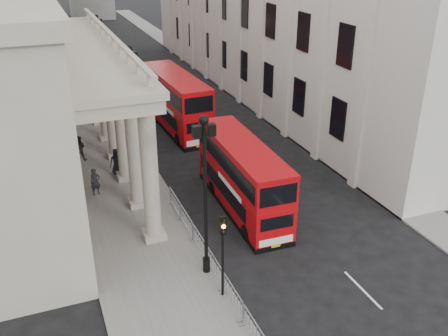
# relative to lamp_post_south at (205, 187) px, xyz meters

# --- Properties ---
(ground) EXTENTS (260.00, 260.00, 0.00)m
(ground) POSITION_rel_lamp_post_south_xyz_m (0.60, -4.00, -4.91)
(ground) COLOR black
(ground) RESTS_ON ground
(sidewalk_west) EXTENTS (6.00, 140.00, 0.12)m
(sidewalk_west) POSITION_rel_lamp_post_south_xyz_m (-2.40, 26.00, -4.85)
(sidewalk_west) COLOR slate
(sidewalk_west) RESTS_ON ground
(sidewalk_east) EXTENTS (3.00, 140.00, 0.12)m
(sidewalk_east) POSITION_rel_lamp_post_south_xyz_m (14.10, 26.00, -4.85)
(sidewalk_east) COLOR slate
(sidewalk_east) RESTS_ON ground
(kerb) EXTENTS (0.20, 140.00, 0.14)m
(kerb) POSITION_rel_lamp_post_south_xyz_m (0.55, 26.00, -4.84)
(kerb) COLOR slate
(kerb) RESTS_ON ground
(lamp_post_south) EXTENTS (1.05, 0.44, 8.32)m
(lamp_post_south) POSITION_rel_lamp_post_south_xyz_m (0.00, 0.00, 0.00)
(lamp_post_south) COLOR black
(lamp_post_south) RESTS_ON sidewalk_west
(lamp_post_mid) EXTENTS (1.05, 0.44, 8.32)m
(lamp_post_mid) POSITION_rel_lamp_post_south_xyz_m (0.00, 16.00, 0.00)
(lamp_post_mid) COLOR black
(lamp_post_mid) RESTS_ON sidewalk_west
(lamp_post_north) EXTENTS (1.05, 0.44, 8.32)m
(lamp_post_north) POSITION_rel_lamp_post_south_xyz_m (0.00, 32.00, 0.00)
(lamp_post_north) COLOR black
(lamp_post_north) RESTS_ON sidewalk_west
(traffic_light) EXTENTS (0.28, 0.33, 4.30)m
(traffic_light) POSITION_rel_lamp_post_south_xyz_m (0.10, -2.02, -1.80)
(traffic_light) COLOR black
(traffic_light) RESTS_ON sidewalk_west
(crowd_barriers) EXTENTS (0.50, 18.75, 1.10)m
(crowd_barriers) POSITION_rel_lamp_post_south_xyz_m (0.25, -1.77, -4.24)
(crowd_barriers) COLOR gray
(crowd_barriers) RESTS_ON sidewalk_west
(bus_near) EXTENTS (2.70, 10.11, 4.34)m
(bus_near) POSITION_rel_lamp_post_south_xyz_m (4.29, 5.48, -2.64)
(bus_near) COLOR #B2080C
(bus_near) RESTS_ON ground
(bus_far) EXTENTS (3.15, 11.19, 4.78)m
(bus_far) POSITION_rel_lamp_post_south_xyz_m (4.56, 20.65, -2.41)
(bus_far) COLOR #C0080D
(bus_far) RESTS_ON ground
(pedestrian_a) EXTENTS (0.75, 0.58, 1.82)m
(pedestrian_a) POSITION_rel_lamp_post_south_xyz_m (-3.97, 10.35, -3.88)
(pedestrian_a) COLOR black
(pedestrian_a) RESTS_ON sidewalk_west
(pedestrian_b) EXTENTS (1.09, 0.94, 1.93)m
(pedestrian_b) POSITION_rel_lamp_post_south_xyz_m (-4.29, 16.32, -3.83)
(pedestrian_b) COLOR black
(pedestrian_b) RESTS_ON sidewalk_west
(pedestrian_c) EXTENTS (0.97, 0.67, 1.90)m
(pedestrian_c) POSITION_rel_lamp_post_south_xyz_m (-2.13, 12.96, -3.84)
(pedestrian_c) COLOR black
(pedestrian_c) RESTS_ON sidewalk_west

